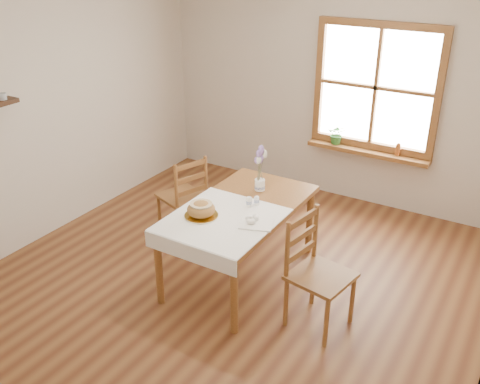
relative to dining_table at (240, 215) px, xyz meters
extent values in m
plane|color=brown|center=(0.00, -0.30, -0.66)|extent=(5.00, 5.00, 0.00)
cube|color=beige|center=(0.00, 2.20, 0.64)|extent=(4.50, 0.10, 2.60)
cube|color=beige|center=(-2.25, -0.30, 0.64)|extent=(0.10, 5.00, 2.60)
cube|color=brown|center=(0.50, 2.16, 1.48)|extent=(1.46, 0.08, 0.08)
cube|color=brown|center=(0.50, 2.16, 0.10)|extent=(1.46, 0.08, 0.08)
cube|color=brown|center=(-0.19, 2.16, 0.79)|extent=(0.08, 0.08, 1.30)
cube|color=brown|center=(1.19, 2.16, 0.79)|extent=(0.08, 0.08, 1.30)
cube|color=brown|center=(0.50, 2.16, 0.79)|extent=(0.04, 0.06, 1.30)
cube|color=brown|center=(0.50, 2.16, 0.79)|extent=(1.30, 0.06, 0.04)
cube|color=white|center=(0.50, 2.19, 0.79)|extent=(1.30, 0.01, 1.30)
cube|color=brown|center=(0.50, 2.10, 0.03)|extent=(1.46, 0.20, 0.05)
cylinder|color=#B2B7BC|center=(-2.16, -0.72, 0.99)|extent=(0.08, 0.08, 0.06)
cube|color=brown|center=(0.00, 0.00, 0.06)|extent=(0.90, 1.60, 0.05)
cylinder|color=brown|center=(-0.39, -0.74, -0.31)|extent=(0.07, 0.07, 0.70)
cylinder|color=brown|center=(0.39, -0.74, -0.31)|extent=(0.07, 0.07, 0.70)
cylinder|color=brown|center=(-0.39, 0.74, -0.31)|extent=(0.07, 0.07, 0.70)
cylinder|color=brown|center=(0.39, 0.74, -0.31)|extent=(0.07, 0.07, 0.70)
cube|color=white|center=(0.00, -0.30, 0.09)|extent=(0.91, 0.99, 0.01)
cylinder|color=white|center=(-0.18, -0.36, 0.10)|extent=(0.30, 0.30, 0.02)
ellipsoid|color=olive|center=(-0.18, -0.36, 0.18)|extent=(0.25, 0.25, 0.14)
cube|color=white|center=(0.30, -0.23, 0.10)|extent=(0.34, 0.32, 0.01)
cylinder|color=white|center=(0.08, 0.03, 0.15)|extent=(0.06, 0.06, 0.10)
cylinder|color=white|center=(0.12, 0.10, 0.14)|extent=(0.06, 0.06, 0.09)
cylinder|color=white|center=(-0.01, 0.39, 0.14)|extent=(0.11, 0.11, 0.11)
imported|color=#2E6E2C|center=(0.11, 2.10, 0.14)|extent=(0.27, 0.29, 0.19)
cylinder|color=#994D1C|center=(0.85, 2.10, 0.13)|extent=(0.06, 0.06, 0.15)
camera|label=1|loc=(2.26, -3.75, 2.34)|focal=40.00mm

